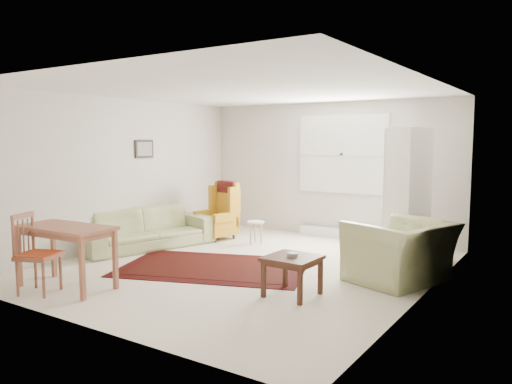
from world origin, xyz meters
The scene contains 10 objects.
room centered at (0.02, 0.21, 1.26)m, with size 5.04×5.54×2.51m.
rug centered at (-0.34, -0.29, 0.01)m, with size 2.59×1.67×0.03m, color black, non-canonical shape.
sofa centered at (-2.10, 0.14, 0.45)m, with size 2.25×0.88×0.91m, color tan.
armchair centered at (2.10, 0.46, 0.47)m, with size 1.20×1.05×0.94m, color tan.
wingback_chair centered at (-1.57, 1.37, 0.53)m, with size 0.61×0.65×1.06m, color #C38C1E, non-canonical shape.
coffee_table centered at (1.22, -0.80, 0.24)m, with size 0.58×0.58×0.47m, color #3F1E13, non-canonical shape.
stool centered at (-0.73, 1.40, 0.20)m, with size 0.30×0.30×0.40m, color white, non-canonical shape.
cabinet centered at (1.78, 1.83, 1.00)m, with size 0.42×0.80×1.99m, color white, non-canonical shape.
desk centered at (-1.24, -2.03, 0.38)m, with size 1.21×0.61×0.77m, color brown, non-canonical shape.
desk_chair centered at (-1.33, -2.35, 0.48)m, with size 0.42×0.42×0.95m, color brown, non-canonical shape.
Camera 1 is at (3.97, -5.76, 1.81)m, focal length 35.00 mm.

